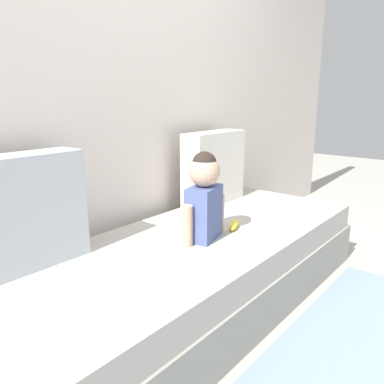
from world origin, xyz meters
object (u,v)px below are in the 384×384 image
Objects in this scene: throw_pillow_left at (17,214)px; throw_pillow_right at (214,168)px; toddler at (204,196)px; banana at (234,225)px; couch at (186,278)px.

throw_pillow_right is (1.36, 0.00, -0.00)m from throw_pillow_left.
toddler is 2.66× the size of banana.
throw_pillow_right is 0.69m from toddler.
couch is 5.47× the size of toddler.
toddler is at bearing -147.42° from throw_pillow_right.
throw_pillow_right is 2.99× the size of banana.
couch is 0.40m from banana.
couch is at bearing 157.66° from toddler.
throw_pillow_left is 1.27× the size of toddler.
throw_pillow_left is 1.13× the size of throw_pillow_right.
toddler is at bearing 170.74° from banana.
couch is at bearing -153.86° from throw_pillow_right.
banana is at bearing -13.32° from couch.
couch is 4.87× the size of throw_pillow_right.
throw_pillow_left is (-0.68, 0.33, 0.45)m from couch.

